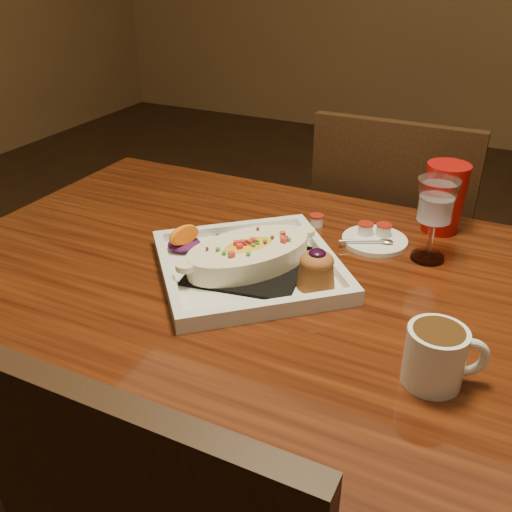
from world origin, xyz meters
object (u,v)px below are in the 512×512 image
at_px(chair_far, 391,259).
at_px(plate, 253,260).
at_px(saucer, 374,238).
at_px(red_tumbler, 444,198).
at_px(table, 313,340).
at_px(coffee_mug, 437,354).
at_px(goblet, 436,205).

relative_size(chair_far, plate, 2.07).
bearing_deg(saucer, red_tumbler, 46.48).
bearing_deg(table, red_tumbler, 68.08).
distance_m(saucer, red_tumbler, 0.17).
bearing_deg(red_tumbler, chair_far, 118.07).
relative_size(table, saucer, 11.26).
xyz_separation_m(coffee_mug, saucer, (-0.19, 0.38, -0.04)).
xyz_separation_m(chair_far, plate, (-0.13, -0.61, 0.27)).
bearing_deg(table, chair_far, 90.00).
xyz_separation_m(goblet, saucer, (-0.11, 0.02, -0.10)).
height_order(saucer, red_tumbler, red_tumbler).
relative_size(coffee_mug, goblet, 0.69).
relative_size(chair_far, saucer, 6.98).
bearing_deg(saucer, chair_far, 94.99).
distance_m(table, saucer, 0.27).
bearing_deg(red_tumbler, goblet, -88.68).
distance_m(coffee_mug, goblet, 0.37).
xyz_separation_m(plate, saucer, (0.17, 0.22, -0.02)).
height_order(coffee_mug, saucer, coffee_mug).
bearing_deg(coffee_mug, goblet, 78.55).
bearing_deg(saucer, table, -97.95).
xyz_separation_m(plate, coffee_mug, (0.36, -0.16, 0.02)).
distance_m(chair_far, saucer, 0.46).
relative_size(plate, coffee_mug, 3.98).
relative_size(table, plate, 3.33).
relative_size(plate, saucer, 3.38).
distance_m(table, goblet, 0.34).
height_order(plate, saucer, plate).
xyz_separation_m(chair_far, goblet, (0.15, -0.41, 0.36)).
distance_m(table, plate, 0.18).
height_order(plate, red_tumbler, red_tumbler).
distance_m(chair_far, plate, 0.68).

